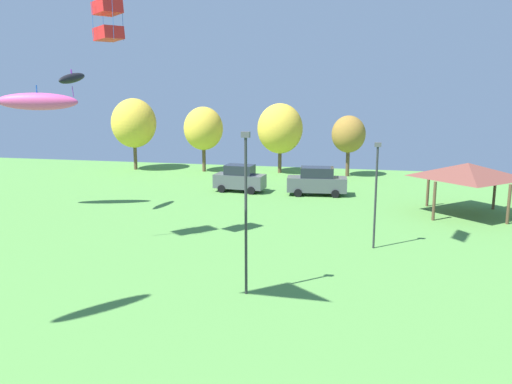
# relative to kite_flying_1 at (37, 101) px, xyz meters

# --- Properties ---
(kite_flying_1) EXTENTS (5.63, 2.79, 1.77)m
(kite_flying_1) POSITION_rel_kite_flying_1_xyz_m (0.00, 0.00, 0.00)
(kite_flying_1) COLOR #E54C93
(kite_flying_2) EXTENTS (1.66, 1.65, 2.05)m
(kite_flying_2) POSITION_rel_kite_flying_1_xyz_m (9.21, -7.13, 4.41)
(kite_flying_2) COLOR red
(kite_flying_9) EXTENTS (0.81, 2.89, 1.79)m
(kite_flying_9) POSITION_rel_kite_flying_1_xyz_m (3.34, -0.99, 1.56)
(kite_flying_9) COLOR black
(parked_car_leftmost) EXTENTS (4.32, 2.26, 2.25)m
(parked_car_leftmost) POSITION_rel_kite_flying_1_xyz_m (12.13, 9.16, -6.54)
(parked_car_leftmost) COLOR #4C5156
(parked_car_leftmost) RESTS_ON ground
(parked_car_second_from_left) EXTENTS (4.88, 2.28, 2.29)m
(parked_car_second_from_left) POSITION_rel_kite_flying_1_xyz_m (18.58, 9.05, -6.52)
(parked_car_second_from_left) COLOR #4C5156
(parked_car_second_from_left) RESTS_ON ground
(park_pavilion) EXTENTS (5.91, 5.52, 3.60)m
(park_pavilion) POSITION_rel_kite_flying_1_xyz_m (29.22, 4.61, -4.58)
(park_pavilion) COLOR brown
(park_pavilion) RESTS_ON ground
(light_post_0) EXTENTS (0.36, 0.20, 6.99)m
(light_post_0) POSITION_rel_kite_flying_1_xyz_m (17.72, -12.47, -3.76)
(light_post_0) COLOR #2D2D33
(light_post_0) RESTS_ON ground
(light_post_1) EXTENTS (0.36, 0.20, 5.84)m
(light_post_1) POSITION_rel_kite_flying_1_xyz_m (23.09, -4.61, -4.34)
(light_post_1) COLOR #2D2D33
(light_post_1) RESTS_ON ground
(treeline_tree_0) EXTENTS (4.60, 4.60, 7.37)m
(treeline_tree_0) POSITION_rel_kite_flying_1_xyz_m (-1.32, 18.27, -2.83)
(treeline_tree_0) COLOR brown
(treeline_tree_0) RESTS_ON ground
(treeline_tree_1) EXTENTS (3.97, 3.97, 6.57)m
(treeline_tree_1) POSITION_rel_kite_flying_1_xyz_m (6.06, 18.62, -3.28)
(treeline_tree_1) COLOR brown
(treeline_tree_1) RESTS_ON ground
(treeline_tree_2) EXTENTS (4.52, 4.52, 6.94)m
(treeline_tree_2) POSITION_rel_kite_flying_1_xyz_m (13.79, 19.36, -3.21)
(treeline_tree_2) COLOR brown
(treeline_tree_2) RESTS_ON ground
(treeline_tree_3) EXTENTS (3.24, 3.24, 5.87)m
(treeline_tree_3) POSITION_rel_kite_flying_1_xyz_m (20.56, 18.80, -3.60)
(treeline_tree_3) COLOR brown
(treeline_tree_3) RESTS_ON ground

